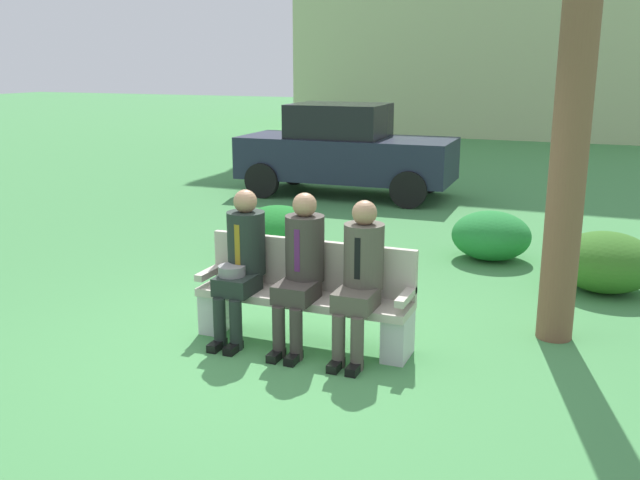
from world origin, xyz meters
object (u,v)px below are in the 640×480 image
object	(u,v)px
seated_man_right	(360,272)
shrub_mid_lawn	(278,231)
parked_car_near	(345,150)
park_bench	(306,296)
shrub_far_lawn	(606,262)
shrub_near_bench	(491,236)
seated_man_left	(242,258)
seated_man_middle	(301,263)

from	to	relation	value
seated_man_right	shrub_mid_lawn	world-z (taller)	seated_man_right
seated_man_right	parked_car_near	xyz separation A→B (m)	(-2.65, 6.88, 0.10)
park_bench	shrub_far_lawn	bearing A→B (deg)	45.46
park_bench	shrub_mid_lawn	size ratio (longest dim) A/B	1.85
shrub_far_lawn	shrub_near_bench	bearing A→B (deg)	148.56
seated_man_left	seated_man_middle	size ratio (longest dim) A/B	0.99
seated_man_left	shrub_mid_lawn	world-z (taller)	seated_man_left
seated_man_middle	shrub_mid_lawn	size ratio (longest dim) A/B	1.29
seated_man_left	shrub_mid_lawn	size ratio (longest dim) A/B	1.28
seated_man_left	shrub_mid_lawn	distance (m)	2.76
seated_man_right	shrub_mid_lawn	size ratio (longest dim) A/B	1.27
shrub_mid_lawn	shrub_far_lawn	size ratio (longest dim) A/B	1.00
seated_man_middle	seated_man_right	world-z (taller)	seated_man_middle
seated_man_right	shrub_near_bench	distance (m)	3.52
park_bench	seated_man_middle	world-z (taller)	seated_man_middle
seated_man_right	shrub_far_lawn	size ratio (longest dim) A/B	1.26
parked_car_near	seated_man_middle	bearing A→B (deg)	-72.94
seated_man_middle	shrub_far_lawn	world-z (taller)	seated_man_middle
shrub_near_bench	shrub_mid_lawn	bearing A→B (deg)	-161.22
seated_man_middle	park_bench	bearing A→B (deg)	95.69
shrub_mid_lawn	park_bench	bearing A→B (deg)	-59.80
seated_man_right	shrub_far_lawn	world-z (taller)	seated_man_right
shrub_far_lawn	parked_car_near	size ratio (longest dim) A/B	0.27
shrub_near_bench	shrub_mid_lawn	world-z (taller)	shrub_mid_lawn
shrub_mid_lawn	shrub_far_lawn	distance (m)	3.90
seated_man_middle	parked_car_near	xyz separation A→B (m)	(-2.11, 6.88, 0.08)
seated_man_right	parked_car_near	world-z (taller)	parked_car_near
seated_man_left	parked_car_near	world-z (taller)	parked_car_near
park_bench	shrub_mid_lawn	bearing A→B (deg)	120.20
seated_man_left	shrub_far_lawn	xyz separation A→B (m)	(3.02, 2.63, -0.42)
seated_man_right	shrub_far_lawn	bearing A→B (deg)	53.92
seated_man_middle	shrub_near_bench	size ratio (longest dim) A/B	1.37
parked_car_near	park_bench	bearing A→B (deg)	-72.75
seated_man_right	shrub_near_bench	xyz separation A→B (m)	(0.56, 3.45, -0.43)
shrub_near_bench	seated_man_right	bearing A→B (deg)	-99.28
seated_man_right	park_bench	bearing A→B (deg)	167.38
seated_man_middle	shrub_far_lawn	bearing A→B (deg)	46.94
seated_man_left	seated_man_middle	world-z (taller)	seated_man_middle
seated_man_middle	seated_man_right	size ratio (longest dim) A/B	1.02
shrub_mid_lawn	shrub_far_lawn	bearing A→B (deg)	0.61
park_bench	shrub_near_bench	xyz separation A→B (m)	(1.11, 3.33, -0.12)
seated_man_middle	shrub_near_bench	bearing A→B (deg)	72.28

